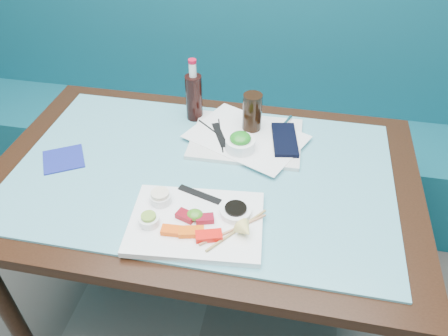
% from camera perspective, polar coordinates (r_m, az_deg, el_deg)
% --- Properties ---
extents(booth_bench, '(3.00, 0.56, 1.17)m').
position_cam_1_polar(booth_bench, '(2.31, 2.27, 5.67)').
color(booth_bench, '#0E4E5D').
rests_on(booth_bench, ground).
extents(dining_table, '(1.40, 0.90, 0.75)m').
position_cam_1_polar(dining_table, '(1.49, -2.75, -3.05)').
color(dining_table, black).
rests_on(dining_table, ground).
extents(glass_top, '(1.22, 0.76, 0.01)m').
position_cam_1_polar(glass_top, '(1.43, -2.86, -0.50)').
color(glass_top, '#58A2B0').
rests_on(glass_top, dining_table).
extents(sashimi_plate, '(0.40, 0.30, 0.02)m').
position_cam_1_polar(sashimi_plate, '(1.25, -3.67, -7.19)').
color(sashimi_plate, white).
rests_on(sashimi_plate, glass_top).
extents(salmon_left, '(0.07, 0.04, 0.02)m').
position_cam_1_polar(salmon_left, '(1.21, -6.66, -8.14)').
color(salmon_left, '#FF520A').
rests_on(salmon_left, sashimi_plate).
extents(salmon_mid, '(0.08, 0.05, 0.02)m').
position_cam_1_polar(salmon_mid, '(1.20, -4.29, -8.32)').
color(salmon_mid, '#F65809').
rests_on(salmon_mid, sashimi_plate).
extents(salmon_right, '(0.08, 0.06, 0.02)m').
position_cam_1_polar(salmon_right, '(1.19, -1.99, -8.86)').
color(salmon_right, red).
rests_on(salmon_right, sashimi_plate).
extents(tuna_left, '(0.06, 0.05, 0.02)m').
position_cam_1_polar(tuna_left, '(1.24, -5.00, -6.25)').
color(tuna_left, maroon).
rests_on(tuna_left, sashimi_plate).
extents(tuna_right, '(0.06, 0.04, 0.02)m').
position_cam_1_polar(tuna_right, '(1.23, -2.52, -6.64)').
color(tuna_right, maroon).
rests_on(tuna_right, sashimi_plate).
extents(seaweed_garnish, '(0.06, 0.06, 0.03)m').
position_cam_1_polar(seaweed_garnish, '(1.24, -3.83, -6.12)').
color(seaweed_garnish, '#41881F').
rests_on(seaweed_garnish, sashimi_plate).
extents(ramekin_wasabi, '(0.07, 0.07, 0.02)m').
position_cam_1_polar(ramekin_wasabi, '(1.24, -9.76, -6.76)').
color(ramekin_wasabi, white).
rests_on(ramekin_wasabi, sashimi_plate).
extents(wasabi_fill, '(0.05, 0.05, 0.01)m').
position_cam_1_polar(wasabi_fill, '(1.23, -9.84, -6.24)').
color(wasabi_fill, '#74A234').
rests_on(wasabi_fill, ramekin_wasabi).
extents(ramekin_ginger, '(0.07, 0.07, 0.03)m').
position_cam_1_polar(ramekin_ginger, '(1.30, -8.29, -3.94)').
color(ramekin_ginger, white).
rests_on(ramekin_ginger, sashimi_plate).
extents(ginger_fill, '(0.07, 0.07, 0.01)m').
position_cam_1_polar(ginger_fill, '(1.28, -8.36, -3.34)').
color(ginger_fill, beige).
rests_on(ginger_fill, ramekin_ginger).
extents(soy_dish, '(0.09, 0.09, 0.02)m').
position_cam_1_polar(soy_dish, '(1.25, 1.54, -5.65)').
color(soy_dish, white).
rests_on(soy_dish, sashimi_plate).
extents(soy_fill, '(0.07, 0.07, 0.01)m').
position_cam_1_polar(soy_fill, '(1.24, 1.55, -5.27)').
color(soy_fill, black).
rests_on(soy_fill, soy_dish).
extents(lemon_wedge, '(0.06, 0.06, 0.05)m').
position_cam_1_polar(lemon_wedge, '(1.18, 2.80, -8.10)').
color(lemon_wedge, '#FEE678').
rests_on(lemon_wedge, sashimi_plate).
extents(chopstick_sleeve, '(0.14, 0.06, 0.00)m').
position_cam_1_polar(chopstick_sleeve, '(1.31, -3.22, -3.45)').
color(chopstick_sleeve, black).
rests_on(chopstick_sleeve, sashimi_plate).
extents(wooden_chopstick_a, '(0.16, 0.15, 0.01)m').
position_cam_1_polar(wooden_chopstick_a, '(1.21, 1.23, -8.03)').
color(wooden_chopstick_a, tan).
rests_on(wooden_chopstick_a, sashimi_plate).
extents(wooden_chopstick_b, '(0.14, 0.18, 0.01)m').
position_cam_1_polar(wooden_chopstick_b, '(1.21, 1.70, -8.09)').
color(wooden_chopstick_b, '#A4874D').
rests_on(wooden_chopstick_b, sashimi_plate).
extents(serving_tray, '(0.39, 0.30, 0.01)m').
position_cam_1_polar(serving_tray, '(1.55, 2.93, 3.87)').
color(serving_tray, silver).
rests_on(serving_tray, glass_top).
extents(paper_placemat, '(0.46, 0.40, 0.00)m').
position_cam_1_polar(paper_placemat, '(1.55, 2.94, 4.12)').
color(paper_placemat, white).
rests_on(paper_placemat, serving_tray).
extents(seaweed_bowl, '(0.12, 0.12, 0.04)m').
position_cam_1_polar(seaweed_bowl, '(1.48, 2.13, 3.09)').
color(seaweed_bowl, white).
rests_on(seaweed_bowl, serving_tray).
extents(seaweed_salad, '(0.09, 0.09, 0.04)m').
position_cam_1_polar(seaweed_salad, '(1.46, 2.16, 3.91)').
color(seaweed_salad, '#1D7E1D').
rests_on(seaweed_salad, seaweed_bowl).
extents(cola_glass, '(0.07, 0.07, 0.14)m').
position_cam_1_polar(cola_glass, '(1.55, 3.71, 7.29)').
color(cola_glass, black).
rests_on(cola_glass, serving_tray).
extents(navy_pouch, '(0.11, 0.20, 0.01)m').
position_cam_1_polar(navy_pouch, '(1.54, 7.93, 3.70)').
color(navy_pouch, black).
rests_on(navy_pouch, serving_tray).
extents(fork, '(0.04, 0.10, 0.01)m').
position_cam_1_polar(fork, '(1.62, 8.05, 5.84)').
color(fork, white).
rests_on(fork, serving_tray).
extents(black_chopstick_a, '(0.18, 0.15, 0.01)m').
position_cam_1_polar(black_chopstick_a, '(1.55, -0.73, 4.38)').
color(black_chopstick_a, black).
rests_on(black_chopstick_a, serving_tray).
extents(black_chopstick_b, '(0.06, 0.19, 0.01)m').
position_cam_1_polar(black_chopstick_b, '(1.55, -0.44, 4.34)').
color(black_chopstick_b, black).
rests_on(black_chopstick_b, serving_tray).
extents(tray_sleeve, '(0.09, 0.15, 0.00)m').
position_cam_1_polar(tray_sleeve, '(1.55, -0.59, 4.34)').
color(tray_sleeve, black).
rests_on(tray_sleeve, serving_tray).
extents(cola_bottle_body, '(0.06, 0.06, 0.18)m').
position_cam_1_polar(cola_bottle_body, '(1.63, -3.93, 9.16)').
color(cola_bottle_body, black).
rests_on(cola_bottle_body, glass_top).
extents(cola_bottle_neck, '(0.03, 0.03, 0.05)m').
position_cam_1_polar(cola_bottle_neck, '(1.58, -4.12, 12.70)').
color(cola_bottle_neck, white).
rests_on(cola_bottle_neck, cola_bottle_body).
extents(cola_bottle_cap, '(0.04, 0.04, 0.01)m').
position_cam_1_polar(cola_bottle_cap, '(1.56, -4.18, 13.74)').
color(cola_bottle_cap, red).
rests_on(cola_bottle_cap, cola_bottle_neck).
extents(blue_napkin, '(0.18, 0.18, 0.01)m').
position_cam_1_polar(blue_napkin, '(1.56, -20.23, 1.10)').
color(blue_napkin, navy).
rests_on(blue_napkin, glass_top).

